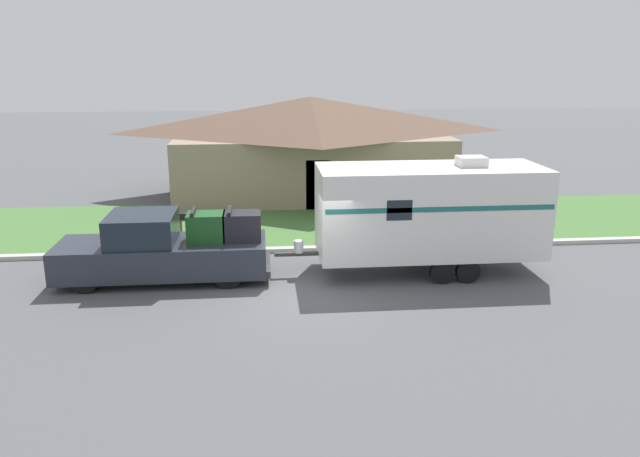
{
  "coord_description": "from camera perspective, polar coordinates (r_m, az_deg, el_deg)",
  "views": [
    {
      "loc": [
        -1.18,
        -15.88,
        6.21
      ],
      "look_at": [
        0.49,
        1.45,
        1.4
      ],
      "focal_mm": 35.0,
      "sensor_mm": 36.0,
      "label": 1
    }
  ],
  "objects": [
    {
      "name": "house_across_street",
      "position": [
        29.37,
        -0.86,
        7.8
      ],
      "size": [
        13.08,
        8.04,
        4.45
      ],
      "color": "gray",
      "rests_on": "ground_plane"
    },
    {
      "name": "ground_plane",
      "position": [
        17.09,
        -1.19,
        -5.86
      ],
      "size": [
        120.0,
        120.0,
        0.0
      ],
      "primitive_type": "plane",
      "color": "#515456"
    },
    {
      "name": "lawn_strip",
      "position": [
        24.12,
        -2.52,
        0.54
      ],
      "size": [
        80.0,
        7.0,
        0.03
      ],
      "color": "#477538",
      "rests_on": "ground_plane"
    },
    {
      "name": "mailbox",
      "position": [
        21.07,
        -12.64,
        0.62
      ],
      "size": [
        0.48,
        0.2,
        1.24
      ],
      "color": "brown",
      "rests_on": "ground_plane"
    },
    {
      "name": "pickup_truck",
      "position": [
        18.33,
        -13.99,
        -1.87
      ],
      "size": [
        6.0,
        2.08,
        2.05
      ],
      "color": "black",
      "rests_on": "ground_plane"
    },
    {
      "name": "curb_strip",
      "position": [
        20.6,
        -1.98,
        -1.9
      ],
      "size": [
        80.0,
        0.3,
        0.14
      ],
      "color": "beige",
      "rests_on": "ground_plane"
    },
    {
      "name": "travel_trailer",
      "position": [
        18.52,
        9.98,
        1.64
      ],
      "size": [
        7.82,
        2.47,
        3.43
      ],
      "color": "black",
      "rests_on": "ground_plane"
    }
  ]
}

